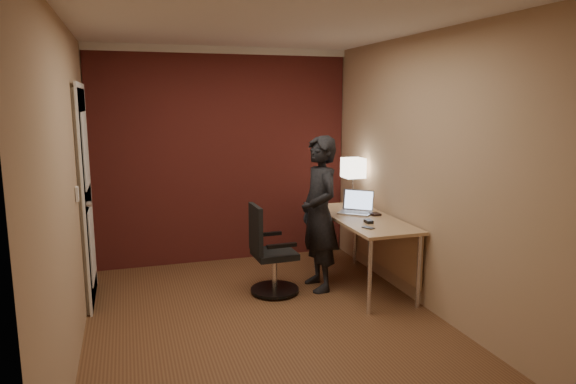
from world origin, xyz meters
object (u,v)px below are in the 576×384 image
object	(u,v)px
wallet	(375,214)
desk_lamp	(353,169)
laptop	(357,207)
office_chair	(269,256)
mouse	(369,221)
phone	(368,228)
person	(319,214)
desk	(369,228)

from	to	relation	value
wallet	desk_lamp	bearing A→B (deg)	90.40
laptop	office_chair	size ratio (longest dim) A/B	0.47
wallet	mouse	bearing A→B (deg)	-126.70
mouse	office_chair	bearing A→B (deg)	161.59
phone	office_chair	size ratio (longest dim) A/B	0.13
phone	person	distance (m)	0.58
laptop	office_chair	distance (m)	1.10
phone	mouse	bearing A→B (deg)	38.63
person	mouse	bearing A→B (deg)	48.55
desk_lamp	wallet	bearing A→B (deg)	-89.60
mouse	person	bearing A→B (deg)	141.33
desk	person	world-z (taller)	person
laptop	mouse	bearing A→B (deg)	-100.97
desk_lamp	phone	xyz separation A→B (m)	(-0.31, -1.03, -0.41)
desk	office_chair	world-z (taller)	office_chair
desk	laptop	bearing A→B (deg)	101.55
desk	wallet	size ratio (longest dim) A/B	13.64
desk_lamp	office_chair	xyz separation A→B (m)	(-1.13, -0.53, -0.75)
phone	wallet	world-z (taller)	wallet
wallet	person	size ratio (longest dim) A/B	0.07
office_chair	person	bearing A→B (deg)	0.22
laptop	wallet	xyz separation A→B (m)	(0.13, -0.18, -0.05)
desk_lamp	office_chair	bearing A→B (deg)	-155.01
desk_lamp	mouse	bearing A→B (deg)	-104.26
wallet	phone	bearing A→B (deg)	-123.29
person	desk	bearing A→B (deg)	81.54
mouse	office_chair	world-z (taller)	office_chair
laptop	office_chair	bearing A→B (deg)	-171.34
person	laptop	bearing A→B (deg)	105.40
laptop	phone	xyz separation A→B (m)	(-0.18, -0.65, -0.06)
desk_lamp	person	distance (m)	0.88
desk_lamp	laptop	distance (m)	0.53
mouse	person	distance (m)	0.50
desk_lamp	phone	size ratio (longest dim) A/B	4.65
mouse	wallet	size ratio (longest dim) A/B	0.91
phone	wallet	distance (m)	0.57
phone	person	bearing A→B (deg)	96.35
laptop	mouse	xyz separation A→B (m)	(-0.09, -0.47, -0.05)
office_chair	wallet	bearing A→B (deg)	-1.23
laptop	person	size ratio (longest dim) A/B	0.27
desk	person	bearing A→B (deg)	173.62
laptop	office_chair	world-z (taller)	laptop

